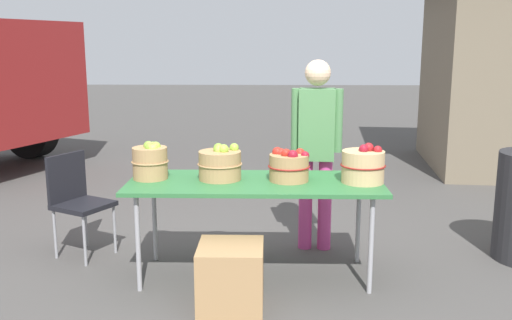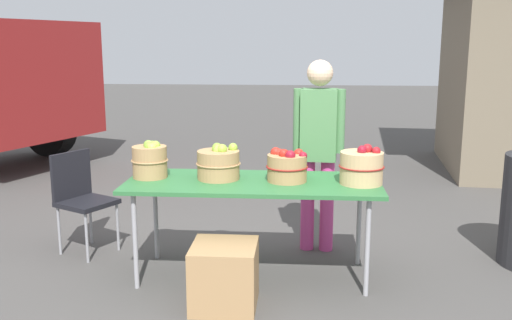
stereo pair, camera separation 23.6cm
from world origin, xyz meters
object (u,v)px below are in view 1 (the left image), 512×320
Objects in this scene: market_table at (255,187)px; apple_basket_red_1 at (363,165)px; produce_crate at (231,276)px; apple_basket_green_1 at (220,164)px; vendor_adult at (316,140)px; folding_chair at (77,196)px; apple_basket_green_0 at (150,161)px; apple_basket_red_0 at (289,166)px.

market_table is 0.82m from apple_basket_red_1.
produce_crate is at bearing -105.51° from market_table.
vendor_adult reaches higher than apple_basket_green_1.
market_table is 1.57m from folding_chair.
vendor_adult is (0.77, 0.56, 0.09)m from apple_basket_green_1.
market_table is at bearing 74.49° from produce_crate.
market_table is at bearing -11.95° from apple_basket_green_1.
folding_chair is 1.97× the size of produce_crate.
apple_basket_green_0 reaches higher than produce_crate.
apple_basket_green_0 is at bearing 179.26° from apple_basket_green_1.
apple_basket_green_0 is 1.41m from vendor_adult.
apple_basket_green_0 is 0.91× the size of apple_basket_red_0.
market_table reaches higher than produce_crate.
apple_basket_red_0 is 0.37× the size of folding_chair.
apple_basket_red_1 is (1.07, -0.07, 0.01)m from apple_basket_green_1.
apple_basket_green_0 is at bearing 137.02° from produce_crate.
apple_basket_green_0 is at bearing 28.14° from vendor_adult.
apple_basket_red_0 is 0.95m from produce_crate.
apple_basket_green_1 is 0.52m from apple_basket_red_0.
apple_basket_green_1 is 1.02× the size of apple_basket_red_1.
apple_basket_red_0 is (0.25, 0.02, 0.16)m from market_table.
produce_crate is at bearing -96.96° from folding_chair.
apple_basket_red_0 is at bearing 54.36° from produce_crate.
apple_basket_red_1 is 0.70m from vendor_adult.
vendor_adult is at bearing 60.49° from produce_crate.
apple_basket_green_0 is 1.60m from apple_basket_red_1.
apple_basket_red_0 is at bearing -74.31° from folding_chair.
folding_chair is (-1.50, 0.42, -0.20)m from market_table.
vendor_adult is 1.52m from produce_crate.
market_table is 1.17× the size of vendor_adult.
vendor_adult is at bearing 50.64° from market_table.
apple_basket_red_0 is (0.52, -0.03, -0.01)m from apple_basket_green_1.
folding_chair is at bearing 163.64° from apple_basket_green_1.
apple_basket_green_1 is at bearing 176.34° from apple_basket_red_0.
apple_basket_red_1 is at bearing -3.90° from apple_basket_red_0.
apple_basket_green_1 is 1.34m from folding_chair.
apple_basket_red_0 is at bearing -3.66° from apple_basket_green_1.
folding_chair is (-1.75, 0.40, -0.36)m from apple_basket_red_0.
apple_basket_green_1 is at bearing 176.22° from apple_basket_red_1.
apple_basket_green_0 is 1.05m from apple_basket_red_0.
market_table is 6.03× the size of apple_basket_red_0.
produce_crate is at bearing -79.09° from apple_basket_green_1.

